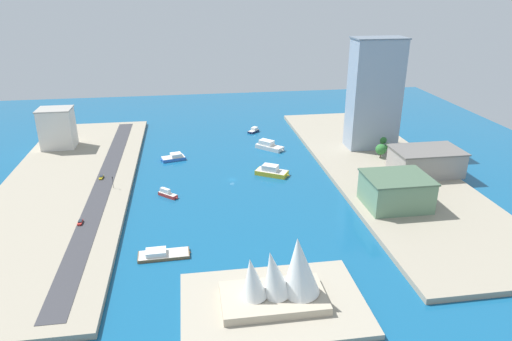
{
  "coord_description": "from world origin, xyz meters",
  "views": [
    {
      "loc": [
        22.87,
        240.75,
        104.24
      ],
      "look_at": [
        -13.69,
        0.26,
        4.84
      ],
      "focal_mm": 32.47,
      "sensor_mm": 36.0,
      "label": 1
    }
  ],
  "objects_px": {
    "ferry_white_commuter": "(269,146)",
    "taxi_yellow_cab": "(101,177)",
    "tower_tall_glass": "(374,94)",
    "terminal_long_green": "(396,191)",
    "pickup_red": "(80,222)",
    "opera_landmark": "(281,277)",
    "tugboat_red": "(168,194)",
    "hotel_broad_white": "(57,128)",
    "traffic_light_waterfront": "(113,181)",
    "catamaran_blue": "(174,157)",
    "ferry_yellow_fast": "(272,171)",
    "carpark_squat_concrete": "(426,161)",
    "patrol_launch_navy": "(254,130)",
    "barge_flat_brown": "(162,254)"
  },
  "relations": [
    {
      "from": "tugboat_red",
      "to": "terminal_long_green",
      "type": "bearing_deg",
      "value": 163.78
    },
    {
      "from": "patrol_launch_navy",
      "to": "carpark_squat_concrete",
      "type": "height_order",
      "value": "carpark_squat_concrete"
    },
    {
      "from": "tower_tall_glass",
      "to": "opera_landmark",
      "type": "distance_m",
      "value": 176.57
    },
    {
      "from": "ferry_yellow_fast",
      "to": "patrol_launch_navy",
      "type": "bearing_deg",
      "value": -91.19
    },
    {
      "from": "tugboat_red",
      "to": "pickup_red",
      "type": "height_order",
      "value": "tugboat_red"
    },
    {
      "from": "traffic_light_waterfront",
      "to": "catamaran_blue",
      "type": "bearing_deg",
      "value": -124.72
    },
    {
      "from": "barge_flat_brown",
      "to": "tugboat_red",
      "type": "relative_size",
      "value": 2.01
    },
    {
      "from": "patrol_launch_navy",
      "to": "tugboat_red",
      "type": "xyz_separation_m",
      "value": [
        60.94,
        104.14,
        0.16
      ]
    },
    {
      "from": "catamaran_blue",
      "to": "ferry_yellow_fast",
      "type": "relative_size",
      "value": 0.83
    },
    {
      "from": "catamaran_blue",
      "to": "ferry_yellow_fast",
      "type": "height_order",
      "value": "ferry_yellow_fast"
    },
    {
      "from": "ferry_white_commuter",
      "to": "terminal_long_green",
      "type": "height_order",
      "value": "terminal_long_green"
    },
    {
      "from": "ferry_white_commuter",
      "to": "opera_landmark",
      "type": "xyz_separation_m",
      "value": [
        24.49,
        160.41,
        9.5
      ]
    },
    {
      "from": "carpark_squat_concrete",
      "to": "taxi_yellow_cab",
      "type": "relative_size",
      "value": 7.48
    },
    {
      "from": "terminal_long_green",
      "to": "hotel_broad_white",
      "type": "height_order",
      "value": "hotel_broad_white"
    },
    {
      "from": "terminal_long_green",
      "to": "opera_landmark",
      "type": "bearing_deg",
      "value": 42.25
    },
    {
      "from": "terminal_long_green",
      "to": "taxi_yellow_cab",
      "type": "height_order",
      "value": "terminal_long_green"
    },
    {
      "from": "patrol_launch_navy",
      "to": "catamaran_blue",
      "type": "bearing_deg",
      "value": 40.44
    },
    {
      "from": "carpark_squat_concrete",
      "to": "traffic_light_waterfront",
      "type": "distance_m",
      "value": 173.93
    },
    {
      "from": "tugboat_red",
      "to": "ferry_yellow_fast",
      "type": "height_order",
      "value": "ferry_yellow_fast"
    },
    {
      "from": "patrol_launch_navy",
      "to": "tugboat_red",
      "type": "height_order",
      "value": "tugboat_red"
    },
    {
      "from": "hotel_broad_white",
      "to": "opera_landmark",
      "type": "height_order",
      "value": "hotel_broad_white"
    },
    {
      "from": "tugboat_red",
      "to": "opera_landmark",
      "type": "xyz_separation_m",
      "value": [
        -41.02,
        95.42,
        10.25
      ]
    },
    {
      "from": "ferry_yellow_fast",
      "to": "traffic_light_waterfront",
      "type": "relative_size",
      "value": 3.08
    },
    {
      "from": "ferry_white_commuter",
      "to": "terminal_long_green",
      "type": "xyz_separation_m",
      "value": [
        -45.13,
        97.17,
        8.04
      ]
    },
    {
      "from": "catamaran_blue",
      "to": "traffic_light_waterfront",
      "type": "distance_m",
      "value": 54.75
    },
    {
      "from": "tower_tall_glass",
      "to": "terminal_long_green",
      "type": "relative_size",
      "value": 2.3
    },
    {
      "from": "catamaran_blue",
      "to": "ferry_white_commuter",
      "type": "bearing_deg",
      "value": -170.46
    },
    {
      "from": "catamaran_blue",
      "to": "patrol_launch_navy",
      "type": "relative_size",
      "value": 1.68
    },
    {
      "from": "tugboat_red",
      "to": "barge_flat_brown",
      "type": "bearing_deg",
      "value": 89.03
    },
    {
      "from": "hotel_broad_white",
      "to": "tugboat_red",
      "type": "bearing_deg",
      "value": 130.94
    },
    {
      "from": "catamaran_blue",
      "to": "opera_landmark",
      "type": "xyz_separation_m",
      "value": [
        -38.44,
        149.83,
        10.23
      ]
    },
    {
      "from": "opera_landmark",
      "to": "carpark_squat_concrete",
      "type": "bearing_deg",
      "value": -136.22
    },
    {
      "from": "pickup_red",
      "to": "patrol_launch_navy",
      "type": "bearing_deg",
      "value": -126.75
    },
    {
      "from": "ferry_yellow_fast",
      "to": "terminal_long_green",
      "type": "distance_m",
      "value": 74.18
    },
    {
      "from": "pickup_red",
      "to": "taxi_yellow_cab",
      "type": "relative_size",
      "value": 0.93
    },
    {
      "from": "catamaran_blue",
      "to": "opera_landmark",
      "type": "distance_m",
      "value": 155.02
    },
    {
      "from": "traffic_light_waterfront",
      "to": "opera_landmark",
      "type": "xyz_separation_m",
      "value": [
        -69.48,
        105.04,
        4.9
      ]
    },
    {
      "from": "tugboat_red",
      "to": "hotel_broad_white",
      "type": "height_order",
      "value": "hotel_broad_white"
    },
    {
      "from": "patrol_launch_navy",
      "to": "barge_flat_brown",
      "type": "xyz_separation_m",
      "value": [
        61.92,
        161.75,
        -0.21
      ]
    },
    {
      "from": "taxi_yellow_cab",
      "to": "carpark_squat_concrete",
      "type": "bearing_deg",
      "value": 173.93
    },
    {
      "from": "terminal_long_green",
      "to": "carpark_squat_concrete",
      "type": "distance_m",
      "value": 50.57
    },
    {
      "from": "tugboat_red",
      "to": "tower_tall_glass",
      "type": "xyz_separation_m",
      "value": [
        -131.67,
        -53.85,
        36.24
      ]
    },
    {
      "from": "patrol_launch_navy",
      "to": "hotel_broad_white",
      "type": "xyz_separation_m",
      "value": [
        133.06,
        21.0,
        14.29
      ]
    },
    {
      "from": "ferry_yellow_fast",
      "to": "taxi_yellow_cab",
      "type": "xyz_separation_m",
      "value": [
        96.05,
        -3.29,
        1.19
      ]
    },
    {
      "from": "ferry_white_commuter",
      "to": "taxi_yellow_cab",
      "type": "relative_size",
      "value": 3.63
    },
    {
      "from": "hotel_broad_white",
      "to": "pickup_red",
      "type": "bearing_deg",
      "value": 106.91
    },
    {
      "from": "terminal_long_green",
      "to": "hotel_broad_white",
      "type": "relative_size",
      "value": 1.17
    },
    {
      "from": "tower_tall_glass",
      "to": "ferry_yellow_fast",
      "type": "bearing_deg",
      "value": 24.62
    },
    {
      "from": "ferry_white_commuter",
      "to": "taxi_yellow_cab",
      "type": "distance_m",
      "value": 110.28
    },
    {
      "from": "terminal_long_green",
      "to": "ferry_white_commuter",
      "type": "bearing_deg",
      "value": -65.09
    }
  ]
}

